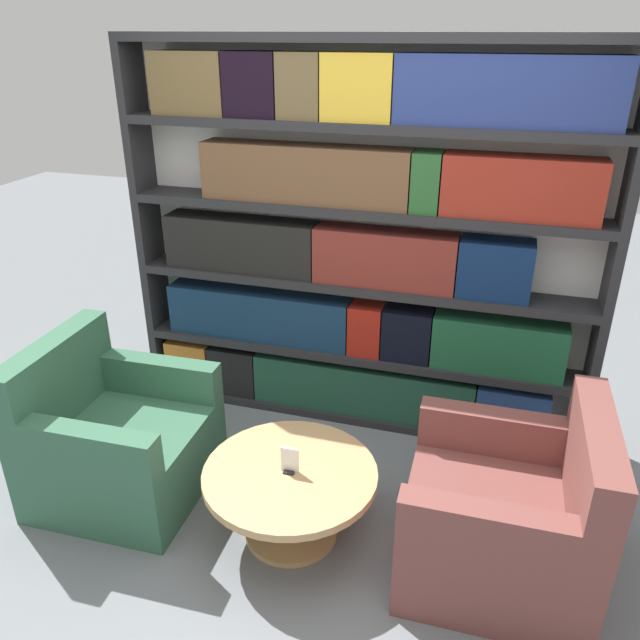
{
  "coord_description": "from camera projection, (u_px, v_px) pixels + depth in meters",
  "views": [
    {
      "loc": [
        0.78,
        -2.16,
        2.29
      ],
      "look_at": [
        -0.04,
        0.57,
        0.96
      ],
      "focal_mm": 35.0,
      "sensor_mm": 36.0,
      "label": 1
    }
  ],
  "objects": [
    {
      "name": "armchair_left",
      "position": [
        117.0,
        442.0,
        3.32
      ],
      "size": [
        0.84,
        0.83,
        0.85
      ],
      "rotation": [
        0.0,
        0.0,
        1.6
      ],
      "color": "#336047",
      "rests_on": "ground_plane"
    },
    {
      "name": "table_sign",
      "position": [
        290.0,
        462.0,
        2.93
      ],
      "size": [
        0.09,
        0.06,
        0.13
      ],
      "color": "black",
      "rests_on": "coffee_table"
    },
    {
      "name": "bookshelf",
      "position": [
        360.0,
        250.0,
        3.64
      ],
      "size": [
        2.78,
        0.3,
        2.27
      ],
      "color": "silver",
      "rests_on": "ground_plane"
    },
    {
      "name": "coffee_table",
      "position": [
        290.0,
        489.0,
        3.0
      ],
      "size": [
        0.84,
        0.84,
        0.39
      ],
      "color": "tan",
      "rests_on": "ground_plane"
    },
    {
      "name": "ground_plane",
      "position": [
        295.0,
        544.0,
        3.05
      ],
      "size": [
        14.0,
        14.0,
        0.0
      ],
      "primitive_type": "plane",
      "color": "slate"
    },
    {
      "name": "armchair_right",
      "position": [
        507.0,
        519.0,
        2.8
      ],
      "size": [
        0.83,
        0.82,
        0.85
      ],
      "rotation": [
        0.0,
        0.0,
        -1.56
      ],
      "color": "brown",
      "rests_on": "ground_plane"
    }
  ]
}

